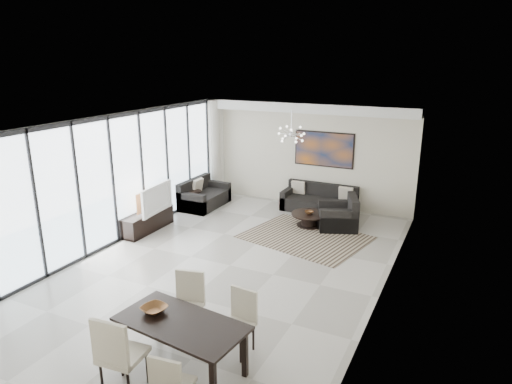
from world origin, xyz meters
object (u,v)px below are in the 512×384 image
Objects in this scene: coffee_table at (309,219)px; tv_console at (148,221)px; dining_table at (181,328)px; television at (153,199)px; sofa_main at (319,202)px.

tv_console reaches higher than coffee_table.
tv_console is at bearing 133.55° from dining_table.
television is (0.16, 0.06, 0.58)m from tv_console.
dining_table is at bearing -86.59° from sofa_main.
coffee_table is 3.89m from television.
sofa_main is 4.51m from television.
sofa_main is at bearing 93.41° from dining_table.
coffee_table is 0.60× the size of tv_console.
sofa_main is at bearing 44.20° from tv_console.
dining_table is (0.43, -7.17, 0.40)m from sofa_main.
coffee_table is at bearing 30.35° from tv_console.
tv_console is (-3.32, -3.23, -0.01)m from sofa_main.
sofa_main is 4.63m from tv_console.
coffee_table is at bearing 92.75° from dining_table.
sofa_main reaches higher than coffee_table.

